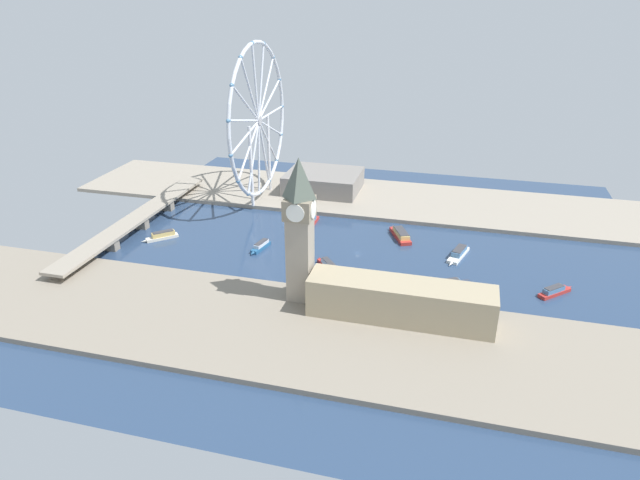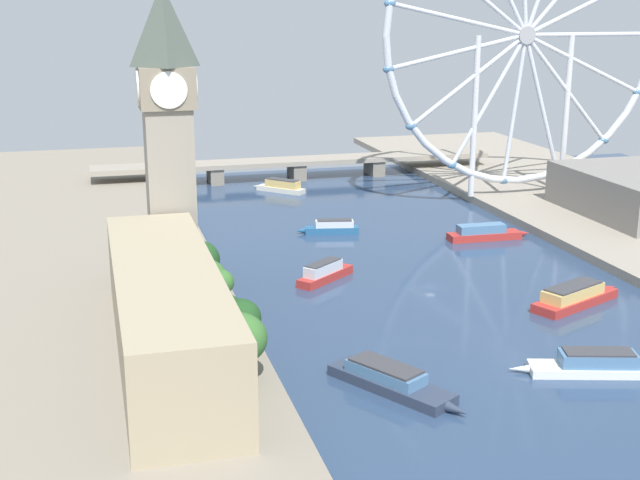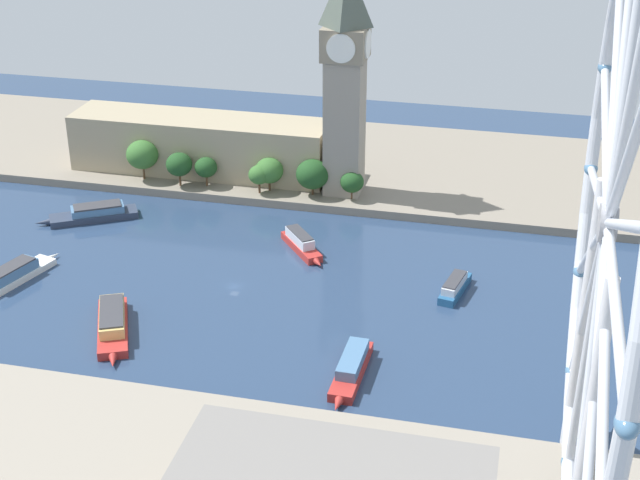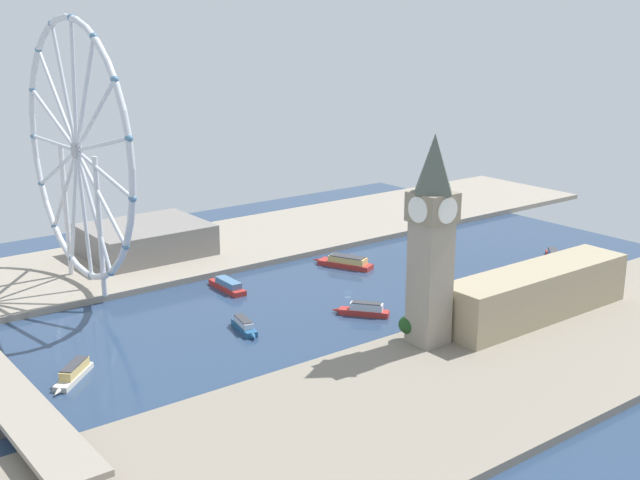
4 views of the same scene
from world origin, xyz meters
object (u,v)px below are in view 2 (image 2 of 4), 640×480
Objects in this scene: tour_boat_0 at (331,228)px; tour_boat_3 at (281,186)px; river_bridge at (297,163)px; tour_boat_5 at (575,296)px; ferris_wheel at (526,36)px; tour_boat_6 at (326,272)px; tour_boat_4 at (485,233)px; tour_boat_2 at (592,364)px; parliament_block at (167,311)px; clock_tower at (168,131)px; tour_boat_7 at (391,380)px.

tour_boat_3 is at bearing -76.91° from tour_boat_0.
river_bridge is 192.57m from tour_boat_5.
ferris_wheel is 119.18m from river_bridge.
tour_boat_5 is 70.97m from tour_boat_6.
tour_boat_0 is at bearing 33.85° from tour_boat_6.
tour_boat_3 is at bearing 119.90° from tour_boat_4.
tour_boat_0 is 132.60m from tour_boat_2.
ferris_wheel is 5.53× the size of tour_boat_0.
river_bridge is 30.66m from tour_boat_3.
parliament_block reaches higher than tour_boat_5.
tour_boat_5 is 1.49× the size of tour_boat_6.
parliament_block is at bearing -139.16° from ferris_wheel.
clock_tower reaches higher than tour_boat_0.
clock_tower is at bearing 135.26° from tour_boat_6.
tour_boat_6 reaches higher than tour_boat_3.
parliament_block reaches higher than tour_boat_7.
tour_boat_5 is (-5.78, -68.11, 0.27)m from tour_boat_4.
tour_boat_5 is 75.90m from tour_boat_7.
tour_boat_2 is at bearing -102.06° from tour_boat_4.
tour_boat_6 is at bearing 144.36° from tour_boat_7.
tour_boat_6 reaches higher than tour_boat_2.
tour_boat_6 is at bearing 45.65° from parliament_block.
tour_boat_3 is at bearing 155.32° from ferris_wheel.
tour_boat_0 is 1.01× the size of tour_boat_6.
parliament_block is at bearing -0.93° from tour_boat_2.
clock_tower is at bearing -165.66° from tour_boat_4.
tour_boat_0 is at bearing 37.82° from clock_tower.
clock_tower reaches higher than tour_boat_5.
tour_boat_2 is 0.98× the size of tour_boat_7.
tour_boat_4 is (37.71, -121.75, -4.87)m from river_bridge.
river_bridge is 8.33× the size of tour_boat_0.
tour_boat_7 reaches higher than tour_boat_0.
ferris_wheel is at bearing 114.17° from tour_boat_7.
parliament_block is 3.06× the size of tour_boat_2.
parliament_block reaches higher than river_bridge.
ferris_wheel is 114.03m from tour_boat_0.
tour_boat_7 is (-20.68, -199.91, -0.26)m from tour_boat_3.
tour_boat_2 is at bearing 143.12° from tour_boat_3.
clock_tower reaches higher than river_bridge.
parliament_block is 51.41m from tour_boat_7.
ferris_wheel is 3.82× the size of tour_boat_7.
tour_boat_2 is 45.85m from tour_boat_5.
ferris_wheel is 92.09m from tour_boat_4.
tour_boat_5 is at bearing -71.51° from tour_boat_6.
clock_tower is 2.57× the size of tour_boat_2.
tour_boat_4 is at bearing 164.56° from tour_boat_3.
tour_boat_4 is (51.28, -94.66, -0.15)m from tour_boat_3.
clock_tower is 65.27m from parliament_block.
river_bridge is (71.35, 146.70, -38.15)m from clock_tower.
tour_boat_2 is (82.83, -84.19, -43.04)m from clock_tower.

